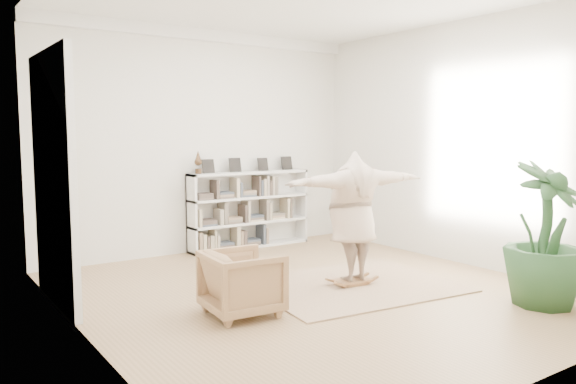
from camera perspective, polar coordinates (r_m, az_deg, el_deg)
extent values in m
plane|color=#93734B|center=(7.04, 2.71, -10.07)|extent=(6.00, 6.00, 0.00)
plane|color=silver|center=(9.32, -8.55, 5.03)|extent=(5.50, 0.00, 5.50)
plane|color=silver|center=(4.75, 25.45, 3.64)|extent=(5.50, 0.00, 5.50)
plane|color=silver|center=(5.54, -20.47, 4.10)|extent=(0.00, 6.00, 6.00)
plane|color=silver|center=(8.72, 17.33, 4.76)|extent=(0.00, 6.00, 6.00)
cube|color=white|center=(9.40, -8.56, 15.50)|extent=(5.50, 0.12, 0.18)
cube|color=white|center=(6.83, -22.73, 0.94)|extent=(0.08, 1.78, 2.92)
cube|color=silver|center=(6.45, -21.81, 0.70)|extent=(0.06, 0.78, 2.80)
cube|color=silver|center=(7.23, -23.24, 1.17)|extent=(0.06, 0.78, 2.80)
cube|color=silver|center=(9.10, -9.76, -2.28)|extent=(0.04, 0.35, 1.30)
cube|color=silver|center=(10.19, 1.31, -1.32)|extent=(0.04, 0.35, 1.30)
cube|color=silver|center=(9.73, -4.38, -1.68)|extent=(2.20, 0.04, 1.30)
cube|color=silver|center=(9.70, -3.88, -5.47)|extent=(2.20, 0.35, 0.04)
cube|color=silver|center=(9.63, -3.90, -3.08)|extent=(2.20, 0.35, 0.04)
cube|color=silver|center=(9.57, -3.92, -0.54)|extent=(2.20, 0.35, 0.04)
cube|color=silver|center=(9.53, -3.94, 1.97)|extent=(2.20, 0.35, 0.04)
cube|color=black|center=(9.21, -8.12, 2.66)|extent=(0.18, 0.07, 0.24)
cube|color=black|center=(9.44, -5.40, 2.77)|extent=(0.18, 0.07, 0.24)
cube|color=black|center=(9.72, -2.57, 2.89)|extent=(0.18, 0.07, 0.24)
cube|color=black|center=(10.00, -0.15, 2.98)|extent=(0.18, 0.07, 0.24)
imported|color=tan|center=(6.11, -4.66, -9.16)|extent=(0.83, 0.81, 0.70)
cube|color=tan|center=(7.33, 6.51, -9.36)|extent=(2.70, 2.26, 0.02)
cube|color=#98673C|center=(7.31, 6.52, -8.91)|extent=(0.48, 0.32, 0.03)
cube|color=#98673C|center=(7.32, 6.51, -9.15)|extent=(0.31, 0.08, 0.04)
cube|color=#98673C|center=(7.32, 6.51, -9.15)|extent=(0.31, 0.08, 0.04)
cube|color=#98673C|center=(7.31, 6.52, -8.91)|extent=(0.18, 0.06, 0.09)
cube|color=#98673C|center=(7.31, 6.52, -8.91)|extent=(0.18, 0.06, 0.09)
imported|color=beige|center=(7.14, 6.60, -2.18)|extent=(2.06, 0.77, 1.64)
imported|color=#264C26|center=(6.94, 24.72, -3.93)|extent=(1.01, 1.01, 1.63)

